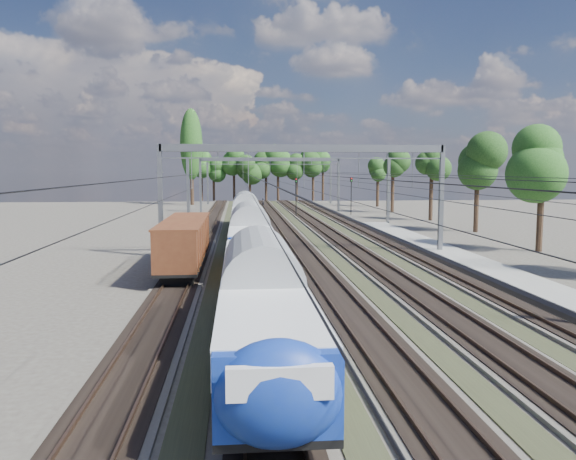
{
  "coord_description": "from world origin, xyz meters",
  "views": [
    {
      "loc": [
        -5.32,
        -15.31,
        6.96
      ],
      "look_at": [
        -1.89,
        23.32,
        2.8
      ],
      "focal_mm": 35.0,
      "sensor_mm": 36.0,
      "label": 1
    }
  ],
  "objects": [
    {
      "name": "poplar",
      "position": [
        -14.5,
        98.0,
        11.89
      ],
      "size": [
        4.4,
        4.4,
        19.04
      ],
      "color": "black",
      "rests_on": "ground"
    },
    {
      "name": "track_bed",
      "position": [
        -0.0,
        45.0,
        0.1
      ],
      "size": [
        21.0,
        130.0,
        0.34
      ],
      "color": "#47423A",
      "rests_on": "ground"
    },
    {
      "name": "worker",
      "position": [
        -0.6,
        91.2,
        0.8
      ],
      "size": [
        0.44,
        0.62,
        1.59
      ],
      "primitive_type": "imported",
      "rotation": [
        0.0,
        0.0,
        1.46
      ],
      "color": "black",
      "rests_on": "ground"
    },
    {
      "name": "tree_belt",
      "position": [
        6.43,
        93.81,
        7.96
      ],
      "size": [
        39.54,
        101.32,
        12.13
      ],
      "color": "black",
      "rests_on": "ground"
    },
    {
      "name": "freight_boxcar",
      "position": [
        -9.0,
        23.29,
        2.1
      ],
      "size": [
        2.76,
        13.33,
        3.44
      ],
      "color": "black",
      "rests_on": "ground"
    },
    {
      "name": "emu_train",
      "position": [
        -4.5,
        26.76,
        2.55
      ],
      "size": [
        2.96,
        62.7,
        4.33
      ],
      "color": "black",
      "rests_on": "ground"
    },
    {
      "name": "signal_near",
      "position": [
        3.28,
        67.83,
        3.63
      ],
      "size": [
        0.36,
        0.32,
        5.74
      ],
      "rotation": [
        0.0,
        0.0,
        0.01
      ],
      "color": "black",
      "rests_on": "ground"
    },
    {
      "name": "catenary",
      "position": [
        0.33,
        52.69,
        6.4
      ],
      "size": [
        25.65,
        130.0,
        9.0
      ],
      "color": "slate",
      "rests_on": "ground"
    },
    {
      "name": "ground",
      "position": [
        0.0,
        0.0,
        0.0
      ],
      "size": [
        220.0,
        220.0,
        0.0
      ],
      "primitive_type": "plane",
      "color": "#47423A",
      "rests_on": "ground"
    },
    {
      "name": "signal_far",
      "position": [
        12.26,
        71.06,
        3.66
      ],
      "size": [
        0.4,
        0.37,
        5.78
      ],
      "rotation": [
        0.0,
        0.0,
        0.27
      ],
      "color": "black",
      "rests_on": "ground"
    },
    {
      "name": "platform",
      "position": [
        12.0,
        20.0,
        0.15
      ],
      "size": [
        3.0,
        70.0,
        0.3
      ],
      "primitive_type": "cube",
      "color": "gray",
      "rests_on": "ground"
    }
  ]
}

